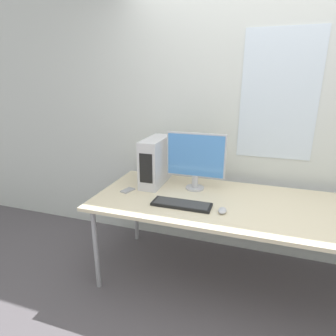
{
  "coord_description": "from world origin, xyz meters",
  "views": [
    {
      "loc": [
        -0.01,
        -1.61,
        1.69
      ],
      "look_at": [
        -0.7,
        0.47,
        0.99
      ],
      "focal_mm": 30.0,
      "sensor_mm": 36.0,
      "label": 1
    }
  ],
  "objects_px": {
    "cell_phone": "(128,190)",
    "pc_tower": "(156,161)",
    "mouse": "(222,210)",
    "keyboard": "(182,204)",
    "monitor_main": "(196,159)"
  },
  "relations": [
    {
      "from": "pc_tower",
      "to": "cell_phone",
      "type": "height_order",
      "value": "pc_tower"
    },
    {
      "from": "keyboard",
      "to": "mouse",
      "type": "bearing_deg",
      "value": -3.48
    },
    {
      "from": "pc_tower",
      "to": "monitor_main",
      "type": "relative_size",
      "value": 0.9
    },
    {
      "from": "monitor_main",
      "to": "mouse",
      "type": "xyz_separation_m",
      "value": [
        0.3,
        -0.39,
        -0.26
      ]
    },
    {
      "from": "pc_tower",
      "to": "cell_phone",
      "type": "xyz_separation_m",
      "value": [
        -0.17,
        -0.26,
        -0.21
      ]
    },
    {
      "from": "monitor_main",
      "to": "keyboard",
      "type": "bearing_deg",
      "value": -92.75
    },
    {
      "from": "keyboard",
      "to": "cell_phone",
      "type": "xyz_separation_m",
      "value": [
        -0.53,
        0.14,
        -0.01
      ]
    },
    {
      "from": "pc_tower",
      "to": "mouse",
      "type": "xyz_separation_m",
      "value": [
        0.67,
        -0.41,
        -0.2
      ]
    },
    {
      "from": "keyboard",
      "to": "mouse",
      "type": "distance_m",
      "value": 0.31
    },
    {
      "from": "cell_phone",
      "to": "mouse",
      "type": "bearing_deg",
      "value": 5.47
    },
    {
      "from": "mouse",
      "to": "monitor_main",
      "type": "bearing_deg",
      "value": 127.36
    },
    {
      "from": "mouse",
      "to": "keyboard",
      "type": "bearing_deg",
      "value": 176.52
    },
    {
      "from": "cell_phone",
      "to": "pc_tower",
      "type": "bearing_deg",
      "value": 73.1
    },
    {
      "from": "pc_tower",
      "to": "keyboard",
      "type": "distance_m",
      "value": 0.57
    },
    {
      "from": "monitor_main",
      "to": "mouse",
      "type": "relative_size",
      "value": 5.03
    }
  ]
}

